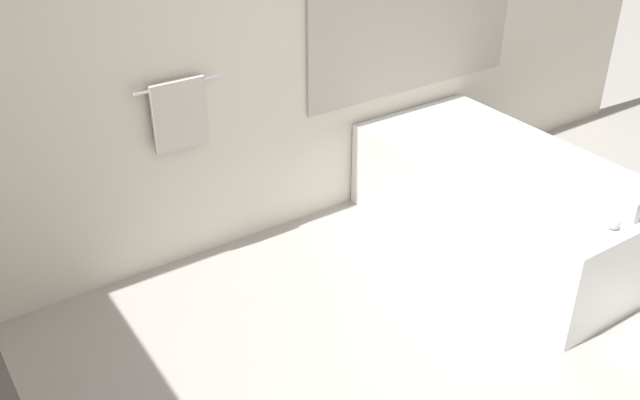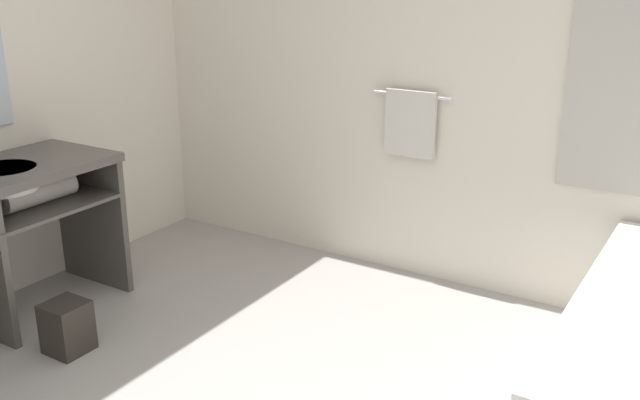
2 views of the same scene
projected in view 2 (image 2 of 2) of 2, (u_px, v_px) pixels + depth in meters
wall_back_with_blinds at (475, 65)px, 4.03m from camera, size 7.40×0.13×2.70m
waste_bin at (67, 327)px, 3.63m from camera, size 0.20×0.20×0.27m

